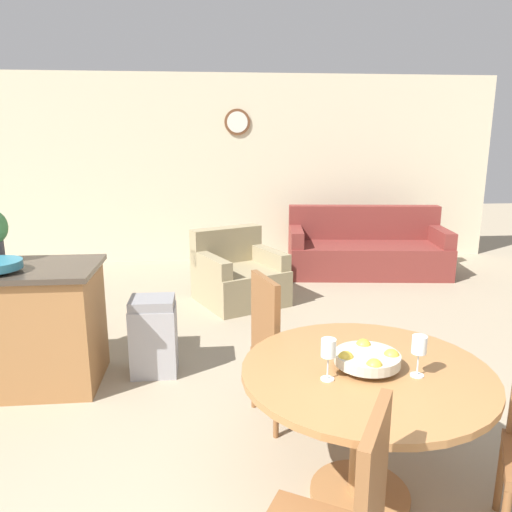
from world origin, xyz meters
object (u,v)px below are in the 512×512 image
object	(u,v)px
wine_glass_right	(419,347)
armchair	(238,277)
dining_chair_far_side	(280,345)
couch	(366,251)
dining_table	(365,399)
trash_bin	(154,336)
fruit_bowl	(368,359)
kitchen_island	(10,327)
wine_glass_left	(328,350)

from	to	relation	value
wine_glass_right	armchair	size ratio (longest dim) A/B	0.18
wine_glass_right	armchair	xyz separation A→B (m)	(-0.65, 3.34, -0.60)
dining_chair_far_side	wine_glass_right	bearing A→B (deg)	14.87
dining_chair_far_side	couch	xyz separation A→B (m)	(1.69, 3.51, -0.23)
dining_table	trash_bin	size ratio (longest dim) A/B	1.97
fruit_bowl	kitchen_island	xyz separation A→B (m)	(-2.23, 1.44, -0.32)
wine_glass_right	couch	size ratio (longest dim) A/B	0.09
wine_glass_right	dining_table	bearing A→B (deg)	156.43
fruit_bowl	armchair	distance (m)	3.31
dining_table	armchair	size ratio (longest dim) A/B	1.08
wine_glass_right	couch	distance (m)	4.58
couch	armchair	distance (m)	2.10
wine_glass_left	trash_bin	world-z (taller)	wine_glass_left
fruit_bowl	kitchen_island	bearing A→B (deg)	147.18
dining_chair_far_side	wine_glass_right	distance (m)	1.09
kitchen_island	trash_bin	bearing A→B (deg)	5.55
trash_bin	armchair	world-z (taller)	armchair
dining_table	armchair	world-z (taller)	armchair
wine_glass_left	couch	world-z (taller)	wine_glass_left
wine_glass_left	armchair	world-z (taller)	wine_glass_left
dining_table	trash_bin	world-z (taller)	dining_table
armchair	fruit_bowl	bearing A→B (deg)	-106.89
fruit_bowl	couch	world-z (taller)	couch
trash_bin	kitchen_island	bearing A→B (deg)	-174.45
fruit_bowl	armchair	bearing A→B (deg)	97.69
fruit_bowl	wine_glass_left	bearing A→B (deg)	-158.24
fruit_bowl	kitchen_island	world-z (taller)	kitchen_island
dining_chair_far_side	wine_glass_right	size ratio (longest dim) A/B	4.90
wine_glass_right	trash_bin	world-z (taller)	wine_glass_right
dining_chair_far_side	wine_glass_right	world-z (taller)	dining_chair_far_side
dining_table	wine_glass_right	bearing A→B (deg)	-23.57
dining_table	fruit_bowl	distance (m)	0.22
couch	kitchen_island	bearing A→B (deg)	-135.21
dining_table	armchair	xyz separation A→B (m)	(-0.44, 3.24, -0.29)
wine_glass_right	armchair	world-z (taller)	wine_glass_right
wine_glass_right	trash_bin	distance (m)	2.24
dining_chair_far_side	fruit_bowl	distance (m)	0.89
wine_glass_left	couch	xyz separation A→B (m)	(1.60, 4.39, -0.58)
dining_table	kitchen_island	size ratio (longest dim) A/B	0.93
dining_table	dining_chair_far_side	size ratio (longest dim) A/B	1.24
dining_chair_far_side	couch	world-z (taller)	dining_chair_far_side
wine_glass_left	dining_table	bearing A→B (deg)	22.47
couch	armchair	size ratio (longest dim) A/B	1.93
dining_table	wine_glass_right	size ratio (longest dim) A/B	6.08
dining_table	armchair	bearing A→B (deg)	97.68
fruit_bowl	couch	distance (m)	4.54
wine_glass_left	couch	bearing A→B (deg)	70.01
wine_glass_left	armchair	distance (m)	3.39
fruit_bowl	wine_glass_left	xyz separation A→B (m)	(-0.22, -0.09, 0.09)
dining_table	kitchen_island	world-z (taller)	kitchen_island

